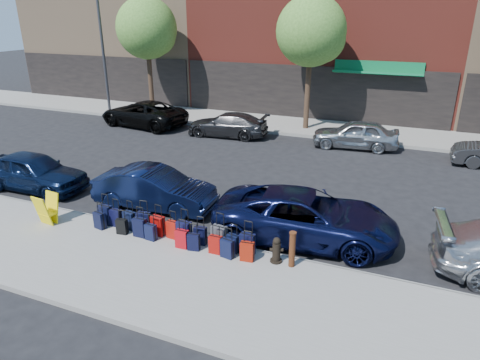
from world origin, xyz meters
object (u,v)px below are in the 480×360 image
at_px(car_near_2, 306,217).
at_px(bollard, 292,249).
at_px(suitcase_front_5, 173,230).
at_px(car_near_1, 155,189).
at_px(fire_hydrant, 276,251).
at_px(car_near_0, 34,171).
at_px(car_far_1, 227,125).
at_px(car_far_2, 355,134).
at_px(display_rack, 47,209).
at_px(car_far_0, 143,114).
at_px(tree_left, 149,30).
at_px(streetlight, 105,42).

bearing_deg(car_near_2, bollard, 177.21).
bearing_deg(suitcase_front_5, car_near_1, 139.54).
distance_m(fire_hydrant, car_near_1, 5.52).
bearing_deg(car_near_0, car_far_1, -22.97).
bearing_deg(car_far_2, bollard, -5.49).
relative_size(suitcase_front_5, display_rack, 0.88).
bearing_deg(car_far_0, suitcase_front_5, 45.09).
bearing_deg(car_far_1, suitcase_front_5, 11.71).
relative_size(bollard, car_far_1, 0.23).
height_order(fire_hydrant, car_near_2, car_near_2).
xyz_separation_m(tree_left, suitcase_front_5, (9.87, -14.29, -4.99)).
relative_size(suitcase_front_5, car_near_1, 0.20).
distance_m(car_near_0, car_far_1, 10.59).
distance_m(display_rack, car_near_2, 8.20).
bearing_deg(car_far_0, car_near_1, 43.68).
height_order(car_near_0, car_near_1, car_near_0).
distance_m(streetlight, car_near_0, 13.86).
xyz_separation_m(suitcase_front_5, car_far_0, (-8.88, 11.57, 0.33)).
height_order(display_rack, car_far_1, car_far_1).
height_order(suitcase_front_5, car_far_1, car_far_1).
xyz_separation_m(streetlight, fire_hydrant, (16.10, -13.66, -4.17)).
distance_m(fire_hydrant, car_near_2, 1.84).
height_order(tree_left, car_far_1, tree_left).
relative_size(display_rack, car_near_1, 0.23).
bearing_deg(car_far_0, car_near_2, 59.36).
xyz_separation_m(bollard, display_rack, (-7.95, -0.57, -0.04)).
xyz_separation_m(car_far_1, car_far_2, (6.90, 0.46, 0.07)).
distance_m(tree_left, car_far_0, 5.48).
height_order(fire_hydrant, car_near_0, car_near_0).
relative_size(car_near_1, car_far_0, 0.80).
xyz_separation_m(tree_left, car_near_1, (8.02, -12.36, -4.69)).
relative_size(streetlight, car_far_1, 1.77).
distance_m(suitcase_front_5, bollard, 3.76).
distance_m(tree_left, display_rack, 16.71).
relative_size(streetlight, car_far_0, 1.47).
bearing_deg(bollard, car_far_0, 137.19).
xyz_separation_m(car_far_0, car_far_1, (5.64, -0.16, -0.10)).
bearing_deg(fire_hydrant, car_near_1, 138.12).
relative_size(tree_left, car_far_2, 1.71).
xyz_separation_m(suitcase_front_5, fire_hydrant, (3.30, -0.08, 0.07)).
height_order(suitcase_front_5, car_near_0, car_near_0).
relative_size(car_near_0, car_near_1, 1.00).
height_order(car_near_1, car_near_2, car_near_2).
distance_m(streetlight, car_near_2, 20.66).
relative_size(streetlight, car_far_2, 1.89).
height_order(display_rack, car_near_1, car_near_1).
distance_m(tree_left, car_far_1, 8.65).
relative_size(streetlight, suitcase_front_5, 9.17).
xyz_separation_m(tree_left, car_far_0, (0.99, -2.71, -4.65)).
distance_m(fire_hydrant, display_rack, 7.53).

